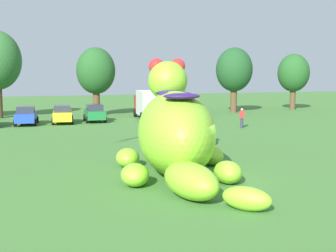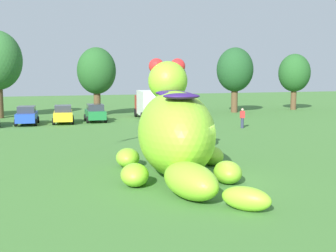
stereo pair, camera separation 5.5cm
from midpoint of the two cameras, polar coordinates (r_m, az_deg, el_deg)
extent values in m
plane|color=#427533|center=(19.19, 5.77, -7.05)|extent=(160.00, 160.00, 0.00)
ellipsoid|color=#8CD12D|center=(19.76, 1.08, -0.94)|extent=(4.89, 7.44, 3.85)
ellipsoid|color=#8CD12D|center=(22.46, 0.04, 5.98)|extent=(2.49, 2.64, 2.03)
sphere|color=red|center=(22.71, -1.47, 7.90)|extent=(0.81, 0.81, 0.81)
sphere|color=red|center=(22.84, 1.35, 7.90)|extent=(0.81, 0.81, 0.81)
ellipsoid|color=navy|center=(21.12, 0.50, 4.39)|extent=(1.78, 1.55, 0.26)
ellipsoid|color=navy|center=(19.60, 1.09, 4.20)|extent=(1.78, 1.55, 0.26)
ellipsoid|color=navy|center=(17.91, 1.87, 3.95)|extent=(1.78, 1.55, 0.26)
ellipsoid|color=#8CD12D|center=(21.67, -5.26, -4.18)|extent=(1.52, 1.87, 0.94)
ellipsoid|color=#8CD12D|center=(22.21, 5.87, -3.91)|extent=(1.52, 1.87, 0.94)
ellipsoid|color=#8CD12D|center=(17.99, -4.33, -6.44)|extent=(1.52, 1.87, 0.94)
ellipsoid|color=#8CD12D|center=(18.59, 7.95, -6.05)|extent=(1.52, 1.87, 0.94)
ellipsoid|color=#8CD12D|center=(16.17, 3.06, -7.20)|extent=(1.90, 3.24, 1.35)
ellipsoid|color=#8CD12D|center=(15.06, 10.38, -9.40)|extent=(1.74, 1.89, 0.82)
cube|color=#2347B7|center=(41.78, -18.07, 1.15)|extent=(2.22, 4.29, 0.80)
cube|color=#2D333D|center=(41.57, -18.12, 2.09)|extent=(1.74, 2.15, 0.60)
cylinder|color=black|center=(43.16, -19.02, 0.75)|extent=(0.32, 0.67, 0.64)
cylinder|color=black|center=(43.00, -16.77, 0.81)|extent=(0.32, 0.67, 0.64)
cylinder|color=black|center=(40.65, -19.41, 0.39)|extent=(0.32, 0.67, 0.64)
cylinder|color=black|center=(40.48, -17.02, 0.45)|extent=(0.32, 0.67, 0.64)
cube|color=yellow|center=(42.07, -13.62, 1.33)|extent=(2.21, 4.28, 0.80)
cube|color=#2D333D|center=(41.87, -13.65, 2.27)|extent=(1.73, 2.14, 0.60)
cylinder|color=black|center=(43.40, -14.71, 0.93)|extent=(0.32, 0.67, 0.64)
cylinder|color=black|center=(43.37, -12.47, 0.99)|extent=(0.32, 0.67, 0.64)
cylinder|color=black|center=(40.87, -14.82, 0.58)|extent=(0.32, 0.67, 0.64)
cylinder|color=black|center=(40.85, -12.43, 0.64)|extent=(0.32, 0.67, 0.64)
cube|color=#1E7238|center=(42.98, -9.55, 1.54)|extent=(2.02, 4.22, 0.80)
cube|color=#2D333D|center=(42.77, -9.54, 2.46)|extent=(1.65, 2.08, 0.60)
cylinder|color=black|center=(44.19, -10.81, 1.14)|extent=(0.29, 0.66, 0.64)
cylinder|color=black|center=(44.37, -8.62, 1.20)|extent=(0.29, 0.66, 0.64)
cylinder|color=black|center=(41.67, -10.51, 0.81)|extent=(0.29, 0.66, 0.64)
cylinder|color=black|center=(41.86, -8.19, 0.88)|extent=(0.29, 0.66, 0.64)
cube|color=#B2231E|center=(47.35, -3.04, 2.93)|extent=(2.22, 2.05, 1.90)
cube|color=silver|center=(44.19, -2.35, 3.05)|extent=(2.69, 4.84, 2.50)
cylinder|color=black|center=(47.27, -4.23, 1.76)|extent=(0.40, 0.93, 0.90)
cylinder|color=black|center=(47.60, -1.84, 1.81)|extent=(0.40, 0.93, 0.90)
cylinder|color=black|center=(42.53, -3.35, 1.20)|extent=(0.40, 0.93, 0.90)
cylinder|color=black|center=(42.92, -0.58, 1.27)|extent=(0.40, 0.93, 0.90)
cylinder|color=brown|center=(48.70, -9.29, 2.88)|extent=(0.76, 0.76, 2.67)
ellipsoid|color=#235623|center=(48.59, -9.37, 7.21)|extent=(4.26, 4.26, 5.12)
cylinder|color=brown|center=(49.99, 0.56, 2.77)|extent=(0.61, 0.61, 2.15)
ellipsoid|color=#1E4C23|center=(49.87, 0.57, 6.17)|extent=(3.44, 3.44, 4.13)
cylinder|color=brown|center=(53.36, 8.77, 3.27)|extent=(0.79, 0.79, 2.76)
ellipsoid|color=#1E4C23|center=(53.27, 8.85, 7.37)|extent=(4.42, 4.42, 5.30)
cylinder|color=brown|center=(59.26, 16.24, 3.33)|extent=(0.73, 0.73, 2.56)
ellipsoid|color=#235623|center=(59.17, 16.35, 6.75)|extent=(4.10, 4.10, 4.92)
cylinder|color=black|center=(34.97, -2.47, -0.02)|extent=(0.26, 0.26, 0.88)
cube|color=gold|center=(34.89, -2.48, 1.19)|extent=(0.38, 0.22, 0.60)
sphere|color=brown|center=(34.85, -2.48, 1.88)|extent=(0.22, 0.22, 0.22)
cylinder|color=#2D334C|center=(27.67, 5.09, -1.84)|extent=(0.26, 0.26, 0.88)
cube|color=#2D4CA5|center=(27.57, 5.11, -0.32)|extent=(0.38, 0.22, 0.60)
sphere|color=#9E7051|center=(27.52, 5.12, 0.54)|extent=(0.22, 0.22, 0.22)
cylinder|color=#2D334C|center=(37.72, 9.81, 0.39)|extent=(0.26, 0.26, 0.88)
cube|color=red|center=(37.64, 9.83, 1.51)|extent=(0.38, 0.22, 0.60)
sphere|color=beige|center=(37.61, 9.84, 2.14)|extent=(0.22, 0.22, 0.22)
camera|label=1|loc=(0.03, -89.92, 0.01)|focal=46.21mm
camera|label=2|loc=(0.03, 90.08, -0.01)|focal=46.21mm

